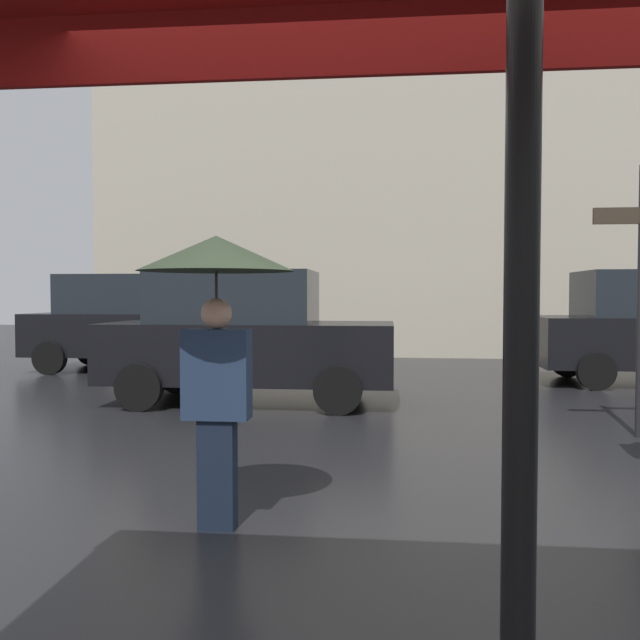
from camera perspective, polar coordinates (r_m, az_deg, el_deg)
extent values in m
cylinder|color=black|center=(1.93, 16.88, -6.71)|extent=(0.10, 0.10, 2.55)
cube|color=maroon|center=(2.45, -2.02, 22.76)|extent=(3.41, 0.03, 0.24)
cube|color=black|center=(4.61, -8.83, -12.95)|extent=(0.24, 0.15, 0.74)
cube|color=#1E2D47|center=(4.48, -8.88, -4.62)|extent=(0.44, 0.20, 0.60)
sphere|color=tan|center=(4.45, -8.91, 0.54)|extent=(0.21, 0.21, 0.21)
cylinder|color=black|center=(4.45, -8.92, 2.25)|extent=(0.02, 0.02, 0.30)
cone|color=#273221|center=(4.46, -8.94, 5.69)|extent=(1.04, 1.04, 0.23)
cube|color=black|center=(9.67, -6.07, -2.73)|extent=(4.15, 1.65, 0.84)
cube|color=black|center=(9.68, -7.29, 1.99)|extent=(2.28, 1.52, 0.75)
cylinder|color=black|center=(10.35, 2.26, -4.75)|extent=(0.65, 0.18, 0.65)
cylinder|color=black|center=(8.72, 1.55, -6.06)|extent=(0.65, 0.18, 0.65)
cylinder|color=black|center=(10.86, -12.15, -4.47)|extent=(0.65, 0.18, 0.65)
cylinder|color=black|center=(9.32, -15.32, -5.60)|extent=(0.65, 0.18, 0.65)
cylinder|color=black|center=(13.54, 20.52, -3.29)|extent=(0.63, 0.18, 0.63)
cylinder|color=black|center=(11.83, 22.69, -4.10)|extent=(0.63, 0.18, 0.63)
cube|color=black|center=(14.32, -15.90, -1.15)|extent=(4.06, 1.83, 0.86)
cube|color=black|center=(14.37, -16.69, 2.15)|extent=(2.23, 1.69, 0.79)
cylinder|color=black|center=(14.79, -9.80, -2.67)|extent=(0.66, 0.18, 0.66)
cylinder|color=black|center=(13.04, -11.99, -3.33)|extent=(0.66, 0.18, 0.66)
cylinder|color=black|center=(15.71, -19.11, -2.47)|extent=(0.66, 0.18, 0.66)
cylinder|color=black|center=(14.08, -22.28, -3.04)|extent=(0.66, 0.18, 0.66)
cube|color=#33281E|center=(8.02, 24.27, 8.19)|extent=(0.52, 0.04, 0.18)
cube|color=#B2A893|center=(18.93, 6.43, 19.31)|extent=(15.60, 3.02, 14.31)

